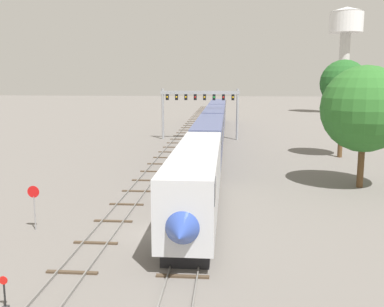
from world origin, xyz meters
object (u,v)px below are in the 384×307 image
(signal_gantry, at_px, (200,102))
(water_tower, at_px, (346,33))
(switch_stand, at_px, (5,297))
(passenger_train, at_px, (212,129))
(trackside_tree_left, at_px, (344,84))
(trackside_tree_mid, at_px, (364,109))
(stop_sign, at_px, (34,201))

(signal_gantry, xyz_separation_m, water_tower, (33.75, 50.89, 14.74))
(water_tower, height_order, switch_stand, water_tower)
(passenger_train, bearing_deg, switch_stand, -99.34)
(trackside_tree_left, relative_size, trackside_tree_mid, 1.09)
(trackside_tree_mid, bearing_deg, trackside_tree_left, 82.90)
(signal_gantry, bearing_deg, trackside_tree_mid, -61.32)
(trackside_tree_left, bearing_deg, stop_sign, -132.20)
(passenger_train, relative_size, switch_stand, 54.86)
(water_tower, bearing_deg, switch_stand, -110.58)
(passenger_train, height_order, stop_sign, passenger_train)
(switch_stand, bearing_deg, stop_sign, 106.82)
(passenger_train, height_order, water_tower, water_tower)
(passenger_train, distance_m, water_tower, 69.80)
(signal_gantry, distance_m, switch_stand, 52.41)
(switch_stand, height_order, trackside_tree_left, trackside_tree_left)
(trackside_tree_left, bearing_deg, passenger_train, 161.15)
(water_tower, height_order, stop_sign, water_tower)
(switch_stand, xyz_separation_m, trackside_tree_mid, (20.82, 22.72, 6.35))
(switch_stand, relative_size, trackside_tree_left, 0.13)
(trackside_tree_mid, bearing_deg, stop_sign, -151.04)
(signal_gantry, distance_m, stop_sign, 43.21)
(signal_gantry, xyz_separation_m, trackside_tree_mid, (15.97, -29.19, 1.06))
(signal_gantry, height_order, trackside_tree_mid, trackside_tree_mid)
(signal_gantry, height_order, trackside_tree_left, trackside_tree_left)
(water_tower, relative_size, switch_stand, 18.44)
(passenger_train, xyz_separation_m, switch_stand, (-7.10, -43.15, -2.08))
(water_tower, distance_m, trackside_tree_left, 67.91)
(passenger_train, relative_size, trackside_tree_mid, 7.55)
(switch_stand, bearing_deg, signal_gantry, 84.66)
(signal_gantry, relative_size, trackside_tree_mid, 1.14)
(trackside_tree_left, xyz_separation_m, trackside_tree_mid, (-1.88, -15.11, -1.91))
(trackside_tree_mid, bearing_deg, switch_stand, -132.51)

